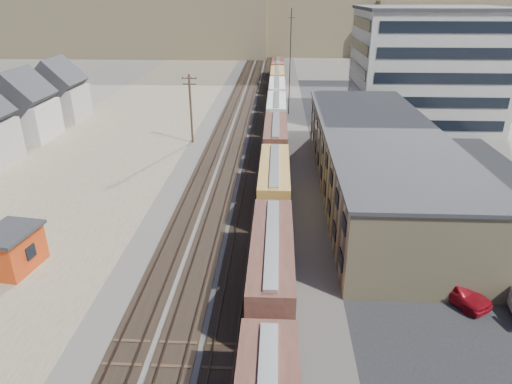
{
  "coord_description": "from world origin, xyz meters",
  "views": [
    {
      "loc": [
        4.01,
        -22.32,
        20.51
      ],
      "look_at": [
        2.09,
        17.43,
        3.0
      ],
      "focal_mm": 32.0,
      "sensor_mm": 36.0,
      "label": 1
    }
  ],
  "objects_px": {
    "freight_train": "(276,122)",
    "utility_pole_north": "(191,107)",
    "maintenance_shed": "(12,249)",
    "parked_car_blue": "(436,145)",
    "parked_car_red": "(457,289)"
  },
  "relations": [
    {
      "from": "freight_train",
      "to": "utility_pole_north",
      "type": "distance_m",
      "value": 12.66
    },
    {
      "from": "maintenance_shed",
      "to": "freight_train",
      "type": "bearing_deg",
      "value": 59.89
    },
    {
      "from": "freight_train",
      "to": "parked_car_blue",
      "type": "relative_size",
      "value": 20.81
    },
    {
      "from": "maintenance_shed",
      "to": "parked_car_red",
      "type": "xyz_separation_m",
      "value": [
        34.02,
        -2.43,
        -0.9
      ]
    },
    {
      "from": "freight_train",
      "to": "maintenance_shed",
      "type": "relative_size",
      "value": 23.28
    },
    {
      "from": "utility_pole_north",
      "to": "freight_train",
      "type": "bearing_deg",
      "value": 7.53
    },
    {
      "from": "freight_train",
      "to": "utility_pole_north",
      "type": "relative_size",
      "value": 11.97
    },
    {
      "from": "freight_train",
      "to": "parked_car_red",
      "type": "xyz_separation_m",
      "value": [
        13.36,
        -38.06,
        -1.94
      ]
    },
    {
      "from": "parked_car_red",
      "to": "freight_train",
      "type": "bearing_deg",
      "value": 75.12
    },
    {
      "from": "freight_train",
      "to": "utility_pole_north",
      "type": "xyz_separation_m",
      "value": [
        -12.3,
        -1.63,
        2.5
      ]
    },
    {
      "from": "maintenance_shed",
      "to": "parked_car_red",
      "type": "relative_size",
      "value": 1.03
    },
    {
      "from": "parked_car_red",
      "to": "parked_car_blue",
      "type": "bearing_deg",
      "value": 40.89
    },
    {
      "from": "freight_train",
      "to": "parked_car_red",
      "type": "relative_size",
      "value": 23.9
    },
    {
      "from": "utility_pole_north",
      "to": "parked_car_blue",
      "type": "height_order",
      "value": "utility_pole_north"
    },
    {
      "from": "parked_car_blue",
      "to": "parked_car_red",
      "type": "bearing_deg",
      "value": -165.66
    }
  ]
}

